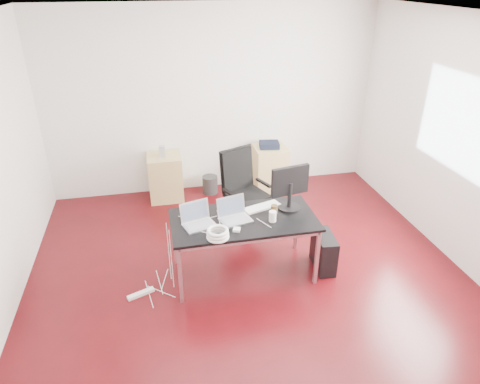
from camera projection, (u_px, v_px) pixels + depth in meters
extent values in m
plane|color=#3A060A|center=(250.00, 279.00, 4.91)|extent=(5.00, 5.00, 0.00)
plane|color=silver|center=(253.00, 17.00, 3.63)|extent=(5.00, 5.00, 0.00)
plane|color=silver|center=(213.00, 102.00, 6.44)|extent=(5.00, 0.00, 5.00)
plane|color=silver|center=(369.00, 371.00, 2.10)|extent=(5.00, 0.00, 5.00)
plane|color=silver|center=(471.00, 149.00, 4.74)|extent=(0.00, 5.00, 5.00)
plane|color=white|center=(462.00, 126.00, 4.81)|extent=(0.00, 1.50, 1.50)
cube|color=black|center=(244.00, 220.00, 4.70)|extent=(1.60, 0.80, 0.03)
cube|color=silver|center=(180.00, 275.00, 4.42)|extent=(0.04, 0.04, 0.70)
cube|color=silver|center=(175.00, 238.00, 5.03)|extent=(0.04, 0.04, 0.70)
cube|color=silver|center=(317.00, 257.00, 4.70)|extent=(0.04, 0.04, 0.70)
cube|color=silver|center=(296.00, 224.00, 5.31)|extent=(0.04, 0.04, 0.70)
cylinder|color=black|center=(247.00, 213.00, 5.78)|extent=(0.06, 0.06, 0.47)
cube|color=black|center=(247.00, 196.00, 5.66)|extent=(0.62, 0.61, 0.06)
cube|color=black|center=(238.00, 169.00, 5.68)|extent=(0.46, 0.27, 0.55)
cube|color=tan|center=(165.00, 177.00, 6.54)|extent=(0.50, 0.50, 0.70)
cube|color=tan|center=(270.00, 168.00, 6.85)|extent=(0.50, 0.50, 0.70)
cube|color=black|center=(324.00, 251.00, 5.02)|extent=(0.24, 0.47, 0.44)
cylinder|color=black|center=(210.00, 185.00, 6.78)|extent=(0.32, 0.32, 0.28)
cube|color=white|center=(141.00, 294.00, 4.66)|extent=(0.30, 0.17, 0.04)
cube|color=silver|center=(200.00, 225.00, 4.55)|extent=(0.38, 0.32, 0.01)
cube|color=silver|center=(195.00, 211.00, 4.59)|extent=(0.33, 0.14, 0.22)
cube|color=#475166|center=(195.00, 211.00, 4.59)|extent=(0.29, 0.12, 0.18)
cube|color=silver|center=(236.00, 220.00, 4.65)|extent=(0.38, 0.30, 0.01)
cube|color=silver|center=(231.00, 206.00, 4.69)|extent=(0.33, 0.13, 0.22)
cube|color=#475166|center=(231.00, 206.00, 4.68)|extent=(0.29, 0.11, 0.18)
cylinder|color=black|center=(289.00, 207.00, 4.90)|extent=(0.26, 0.26, 0.02)
cylinder|color=black|center=(290.00, 195.00, 4.83)|extent=(0.05, 0.05, 0.30)
cube|color=black|center=(290.00, 181.00, 4.77)|extent=(0.45, 0.13, 0.34)
cube|color=#475166|center=(289.00, 180.00, 4.79)|extent=(0.39, 0.08, 0.29)
cube|color=white|center=(262.00, 207.00, 4.90)|extent=(0.46, 0.27, 0.02)
cylinder|color=white|center=(273.00, 216.00, 4.62)|extent=(0.10, 0.10, 0.12)
cylinder|color=#50381B|center=(274.00, 209.00, 4.78)|extent=(0.09, 0.09, 0.10)
torus|color=white|center=(218.00, 237.00, 4.34)|extent=(0.24, 0.24, 0.04)
torus|color=white|center=(218.00, 234.00, 4.33)|extent=(0.23, 0.23, 0.04)
torus|color=white|center=(218.00, 231.00, 4.31)|extent=(0.22, 0.22, 0.04)
cube|color=white|center=(237.00, 230.00, 4.47)|extent=(0.09, 0.09, 0.03)
cube|color=#9E9E9E|center=(162.00, 152.00, 6.29)|extent=(0.10, 0.10, 0.18)
cube|color=black|center=(269.00, 145.00, 6.66)|extent=(0.33, 0.28, 0.09)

